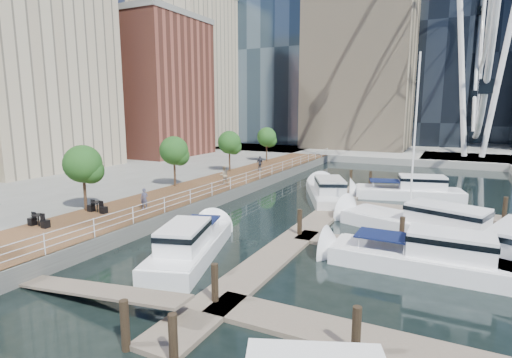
{
  "coord_description": "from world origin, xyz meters",
  "views": [
    {
      "loc": [
        11.36,
        -15.01,
        8.01
      ],
      "look_at": [
        -1.35,
        10.54,
        3.0
      ],
      "focal_mm": 28.0,
      "sensor_mm": 36.0,
      "label": 1
    }
  ],
  "objects": [
    {
      "name": "pedestrian_far",
      "position": [
        -8.58,
        26.14,
        1.83
      ],
      "size": [
        1.04,
        0.62,
        1.66
      ],
      "primitive_type": "imported",
      "rotation": [
        0.0,
        0.0,
        2.91
      ],
      "color": "#333540",
      "rests_on": "boardwalk"
    },
    {
      "name": "street_trees",
      "position": [
        -11.4,
        14.0,
        4.29
      ],
      "size": [
        2.6,
        42.6,
        4.6
      ],
      "color": "#3F2B1C",
      "rests_on": "ground"
    },
    {
      "name": "midrise_condos",
      "position": [
        -33.57,
        26.82,
        13.42
      ],
      "size": [
        19.0,
        67.0,
        28.0
      ],
      "color": "#BCAD8E",
      "rests_on": "ground"
    },
    {
      "name": "moored_yachts",
      "position": [
        8.71,
        11.32,
        0.0
      ],
      "size": [
        22.29,
        35.51,
        11.5
      ],
      "color": "white",
      "rests_on": "ground"
    },
    {
      "name": "pier",
      "position": [
        14.0,
        52.0,
        0.5
      ],
      "size": [
        14.0,
        12.0,
        1.0
      ],
      "primitive_type": "cube",
      "color": "gray",
      "rests_on": "ground"
    },
    {
      "name": "cafe_tables",
      "position": [
        -10.4,
        -2.0,
        1.37
      ],
      "size": [
        2.5,
        13.7,
        0.74
      ],
      "color": "black",
      "rests_on": "ground"
    },
    {
      "name": "pedestrian_mid",
      "position": [
        -7.84,
        16.8,
        1.87
      ],
      "size": [
        1.04,
        1.07,
        1.74
      ],
      "primitive_type": "imported",
      "rotation": [
        0.0,
        0.0,
        -2.21
      ],
      "color": "gray",
      "rests_on": "boardwalk"
    },
    {
      "name": "floating_docks",
      "position": [
        7.97,
        9.98,
        0.49
      ],
      "size": [
        16.0,
        34.0,
        2.6
      ],
      "color": "#6D6051",
      "rests_on": "ground"
    },
    {
      "name": "boardwalk",
      "position": [
        -9.0,
        15.0,
        0.5
      ],
      "size": [
        6.0,
        60.0,
        1.0
      ],
      "primitive_type": "cube",
      "color": "brown",
      "rests_on": "ground"
    },
    {
      "name": "pedestrian_near",
      "position": [
        -7.99,
        6.14,
        1.75
      ],
      "size": [
        0.62,
        0.5,
        1.49
      ],
      "primitive_type": "imported",
      "rotation": [
        0.0,
        0.0,
        0.3
      ],
      "color": "#47475F",
      "rests_on": "boardwalk"
    },
    {
      "name": "yacht_foreground",
      "position": [
        10.48,
        5.71,
        0.0
      ],
      "size": [
        10.12,
        2.83,
        2.15
      ],
      "primitive_type": null,
      "rotation": [
        0.0,
        0.0,
        1.56
      ],
      "color": "white",
      "rests_on": "ground"
    },
    {
      "name": "land_inland",
      "position": [
        -36.0,
        15.0,
        0.5
      ],
      "size": [
        48.0,
        90.0,
        1.0
      ],
      "primitive_type": "cube",
      "color": "gray",
      "rests_on": "ground"
    },
    {
      "name": "railing",
      "position": [
        -6.1,
        15.0,
        1.52
      ],
      "size": [
        0.1,
        60.0,
        1.05
      ],
      "primitive_type": null,
      "color": "white",
      "rests_on": "boardwalk"
    },
    {
      "name": "land_far",
      "position": [
        0.0,
        102.0,
        0.5
      ],
      "size": [
        200.0,
        114.0,
        1.0
      ],
      "primitive_type": "cube",
      "color": "gray",
      "rests_on": "ground"
    },
    {
      "name": "ground",
      "position": [
        0.0,
        0.0,
        0.0
      ],
      "size": [
        520.0,
        520.0,
        0.0
      ],
      "primitive_type": "plane",
      "color": "black",
      "rests_on": "ground"
    },
    {
      "name": "seawall",
      "position": [
        -6.0,
        15.0,
        0.5
      ],
      "size": [
        0.25,
        60.0,
        1.0
      ],
      "primitive_type": "cube",
      "color": "#595954",
      "rests_on": "ground"
    }
  ]
}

